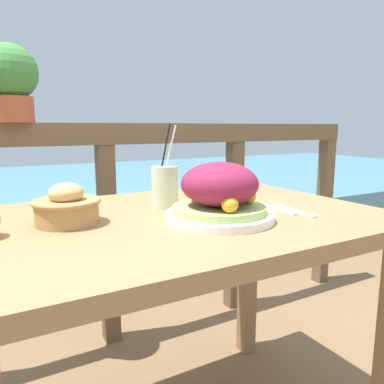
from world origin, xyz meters
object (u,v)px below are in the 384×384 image
object	(u,v)px
bread_basket	(67,207)
potted_plant	(10,80)
drink_glass	(164,187)
salad_plate	(220,195)

from	to	relation	value
bread_basket	potted_plant	world-z (taller)	potted_plant
drink_glass	potted_plant	distance (m)	0.77
bread_basket	potted_plant	xyz separation A→B (m)	(-0.06, 0.65, 0.36)
bread_basket	potted_plant	bearing A→B (deg)	95.03
salad_plate	drink_glass	size ratio (longest dim) A/B	1.14
bread_basket	potted_plant	distance (m)	0.75
salad_plate	bread_basket	distance (m)	0.38
salad_plate	bread_basket	xyz separation A→B (m)	(-0.35, 0.15, -0.02)
salad_plate	potted_plant	bearing A→B (deg)	116.70
drink_glass	bread_basket	size ratio (longest dim) A/B	1.49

